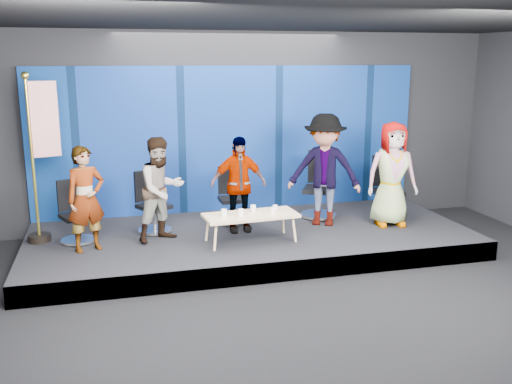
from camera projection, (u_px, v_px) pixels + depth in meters
ground at (302, 313)px, 6.92m from camera, size 10.00×10.00×0.00m
room_walls at (306, 112)px, 6.37m from camera, size 10.02×8.02×3.51m
riser at (251, 240)px, 9.24m from camera, size 7.00×3.00×0.30m
backdrop at (231, 139)px, 10.28m from camera, size 7.00×0.08×2.60m
chair_a at (76, 222)px, 8.62m from camera, size 0.69×0.69×0.94m
panelist_a at (86, 199)px, 8.13m from camera, size 0.65×0.55×1.53m
chair_b at (153, 212)px, 9.13m from camera, size 0.74×0.74×0.98m
panelist_b at (161, 189)px, 8.59m from camera, size 0.96×0.89×1.59m
chair_c at (232, 204)px, 9.65m from camera, size 0.54×0.54×0.95m
panelist_c at (238, 184)px, 9.08m from camera, size 0.90×0.38×1.53m
chair_d at (319, 195)px, 10.01m from camera, size 0.88×0.88×1.15m
panelist_d at (324, 170)px, 9.39m from camera, size 1.38×1.18×1.86m
chair_e at (386, 197)px, 9.99m from camera, size 0.67×0.67×1.07m
panelist_e at (392, 174)px, 9.38m from camera, size 0.91×0.65×1.73m
coffee_table at (251, 216)px, 8.60m from camera, size 1.45×0.69×0.43m
mug_a at (224, 213)px, 8.46m from camera, size 0.09×0.09×0.11m
mug_b at (241, 213)px, 8.46m from camera, size 0.09×0.09×0.11m
mug_c at (253, 208)px, 8.73m from camera, size 0.08×0.08×0.10m
mug_d at (273, 211)px, 8.60m from camera, size 0.08×0.08×0.09m
mug_e at (275, 208)px, 8.77m from camera, size 0.07×0.07×0.09m
flag_stand at (41, 153)px, 8.45m from camera, size 0.58×0.34×2.54m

